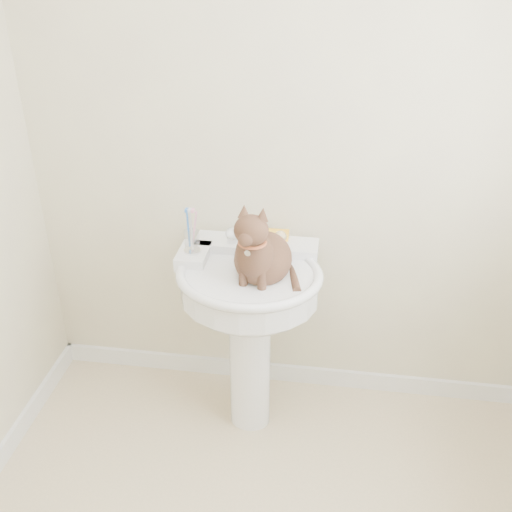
% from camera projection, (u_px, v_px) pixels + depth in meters
% --- Properties ---
extents(wall_back, '(2.20, 0.00, 2.50)m').
position_uv_depth(wall_back, '(290.00, 132.00, 2.33)').
color(wall_back, '#C3B69B').
rests_on(wall_back, ground).
extents(baseboard_back, '(2.20, 0.02, 0.09)m').
position_uv_depth(baseboard_back, '(283.00, 372.00, 2.92)').
color(baseboard_back, white).
rests_on(baseboard_back, floor).
extents(pedestal_sink, '(0.59, 0.58, 0.81)m').
position_uv_depth(pedestal_sink, '(249.00, 301.00, 2.40)').
color(pedestal_sink, white).
rests_on(pedestal_sink, floor).
extents(faucet, '(0.28, 0.12, 0.14)m').
position_uv_depth(faucet, '(255.00, 237.00, 2.42)').
color(faucet, silver).
rests_on(faucet, pedestal_sink).
extents(soap_bar, '(0.09, 0.06, 0.03)m').
position_uv_depth(soap_bar, '(278.00, 235.00, 2.49)').
color(soap_bar, yellow).
rests_on(soap_bar, pedestal_sink).
extents(toothbrush_cup, '(0.07, 0.07, 0.18)m').
position_uv_depth(toothbrush_cup, '(192.00, 241.00, 2.37)').
color(toothbrush_cup, silver).
rests_on(toothbrush_cup, pedestal_sink).
extents(cat, '(0.25, 0.31, 0.45)m').
position_uv_depth(cat, '(261.00, 255.00, 2.26)').
color(cat, brown).
rests_on(cat, pedestal_sink).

